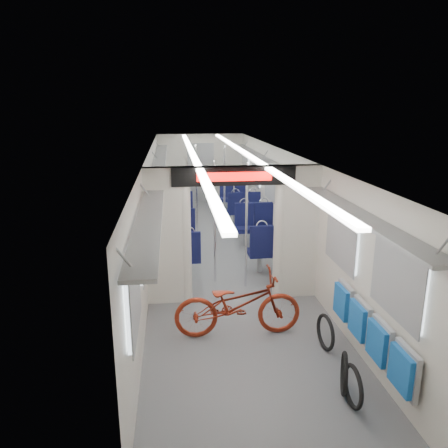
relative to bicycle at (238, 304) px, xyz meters
name	(u,v)px	position (x,y,z in m)	size (l,w,h in m)	color
carriage	(221,194)	(0.10, 2.98, 1.02)	(12.00, 12.02, 2.31)	#515456
bicycle	(238,304)	(0.00, 0.00, 0.00)	(0.64, 1.83, 0.96)	maroon
flip_bench	(369,331)	(1.45, -1.13, 0.10)	(0.12, 2.11, 0.51)	gray
bike_hoop_a	(353,388)	(1.03, -1.71, -0.26)	(0.50, 0.50, 0.05)	black
bike_hoop_b	(344,375)	(1.02, -1.48, -0.25)	(0.51, 0.51, 0.05)	black
bike_hoop_c	(325,334)	(1.13, -0.54, -0.25)	(0.51, 0.51, 0.05)	black
seat_bay_near_left	(176,240)	(-0.83, 3.06, 0.05)	(0.89, 1.99, 1.08)	#0C0E35
seat_bay_near_right	(262,233)	(1.04, 3.26, 0.07)	(0.92, 2.13, 1.12)	#0C0E35
seat_bay_far_left	(174,200)	(-0.83, 6.78, 0.09)	(0.95, 2.27, 1.16)	#0C0E35
seat_bay_far_right	(239,200)	(1.04, 6.70, 0.05)	(0.90, 2.02, 1.08)	#0C0E35
stanchion_near_left	(215,223)	(-0.13, 2.01, 0.67)	(0.04, 0.04, 2.30)	silver
stanchion_near_right	(246,227)	(0.41, 1.71, 0.67)	(0.04, 0.04, 2.30)	silver
stanchion_far_left	(197,191)	(-0.27, 5.18, 0.67)	(0.04, 0.04, 2.30)	silver
stanchion_far_right	(224,193)	(0.38, 4.79, 0.67)	(0.05, 0.05, 2.30)	silver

